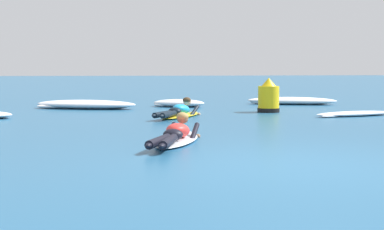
# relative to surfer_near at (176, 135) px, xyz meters

# --- Properties ---
(ground_plane) EXTENTS (120.00, 120.00, 0.00)m
(ground_plane) POSITION_rel_surfer_near_xyz_m (1.41, 7.62, -0.14)
(ground_plane) COLOR #235B84
(surfer_near) EXTENTS (1.24, 2.59, 0.54)m
(surfer_near) POSITION_rel_surfer_near_xyz_m (0.00, 0.00, 0.00)
(surfer_near) COLOR silver
(surfer_near) RESTS_ON ground
(surfer_far) EXTENTS (1.56, 2.32, 0.53)m
(surfer_far) POSITION_rel_surfer_near_xyz_m (0.53, 4.95, 0.00)
(surfer_far) COLOR yellow
(surfer_far) RESTS_ON ground
(whitewater_front) EXTENTS (2.41, 1.13, 0.13)m
(whitewater_front) POSITION_rel_surfer_near_xyz_m (5.18, 4.78, -0.07)
(whitewater_front) COLOR white
(whitewater_front) RESTS_ON ground
(whitewater_mid_left) EXTENTS (3.36, 1.95, 0.27)m
(whitewater_mid_left) POSITION_rel_surfer_near_xyz_m (-2.04, 8.26, -0.01)
(whitewater_mid_left) COLOR white
(whitewater_mid_left) RESTS_ON ground
(whitewater_mid_right) EXTENTS (1.86, 1.34, 0.25)m
(whitewater_mid_right) POSITION_rel_surfer_near_xyz_m (0.89, 8.72, -0.02)
(whitewater_mid_right) COLOR white
(whitewater_mid_right) RESTS_ON ground
(whitewater_far_band) EXTENTS (3.16, 1.75, 0.25)m
(whitewater_far_band) POSITION_rel_surfer_near_xyz_m (4.87, 9.43, -0.02)
(whitewater_far_band) COLOR white
(whitewater_far_band) RESTS_ON ground
(channel_marker_buoy) EXTENTS (0.63, 0.63, 0.99)m
(channel_marker_buoy) POSITION_rel_surfer_near_xyz_m (3.24, 6.29, 0.25)
(channel_marker_buoy) COLOR yellow
(channel_marker_buoy) RESTS_ON ground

